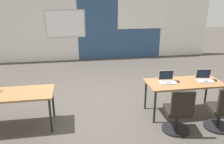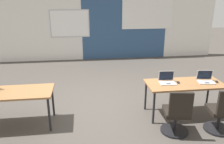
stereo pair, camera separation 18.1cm
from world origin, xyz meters
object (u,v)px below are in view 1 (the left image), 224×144
Objects in this scene: desk_near_left at (10,96)px; mouse_near_right_end at (215,80)px; desk_near_right at (184,85)px; laptop_near_right_inner at (167,80)px; chair_near_right_end at (222,112)px; mouse_near_right_inner at (178,81)px; laptop_near_right_end at (204,78)px; chair_near_right_inner at (178,115)px.

desk_near_left is 14.57× the size of mouse_near_right_end.
desk_near_left and desk_near_right have the same top height.
chair_near_right_end is at bearing -43.20° from laptop_near_right_inner.
mouse_near_right_inner and mouse_near_right_end have the same top height.
laptop_near_right_inner reaches higher than mouse_near_right_inner.
laptop_near_right_end is at bearing 1.61° from desk_near_right.
chair_near_right_end is (-0.05, -0.77, -0.39)m from laptop_near_right_end.
chair_near_right_inner is at bearing -91.82° from laptop_near_right_inner.
mouse_near_right_end is (1.05, -0.11, -0.03)m from laptop_near_right_inner.
mouse_near_right_inner is at bearing -172.48° from laptop_near_right_end.
chair_near_right_inner reaches higher than desk_near_right.
mouse_near_right_end is at bearing -5.68° from laptop_near_right_end.
laptop_near_right_inner is 1.20m from chair_near_right_end.
chair_near_right_inner is 2.51× the size of laptop_near_right_end.
mouse_near_right_end is 0.12× the size of chair_near_right_end.
laptop_near_right_end reaches higher than mouse_near_right_inner.
mouse_near_right_end is at bearing -0.58° from desk_near_left.
chair_near_right_inner is (3.07, -0.70, -0.28)m from desk_near_left.
laptop_near_right_end is 0.23m from mouse_near_right_end.
chair_near_right_inner reaches higher than mouse_near_right_inner.
laptop_near_right_inner is (3.14, 0.07, 0.11)m from desk_near_left.
desk_near_left is 1.00× the size of desk_near_right.
desk_near_left is 3.36m from mouse_near_right_inner.
laptop_near_right_end is (0.60, -0.01, 0.03)m from mouse_near_right_inner.
desk_near_left is at bearing 179.42° from mouse_near_right_end.
mouse_near_right_end reaches higher than desk_near_right.
desk_near_right is at bearing -53.22° from chair_near_right_end.
chair_near_right_inner is at bearing -12.93° from desk_near_left.
chair_near_right_inner is at bearing 4.30° from chair_near_right_end.
desk_near_left is 3.14m from laptop_near_right_inner.
chair_near_right_end is at bearing -61.27° from desk_near_right.
laptop_near_right_end is 3.33× the size of mouse_near_right_end.
laptop_near_right_inner is 3.15× the size of mouse_near_right_end.
chair_near_right_inner is at bearing -112.37° from mouse_near_right_inner.
laptop_near_right_inner is 0.23m from mouse_near_right_inner.
chair_near_right_inner is (-0.07, -0.77, -0.39)m from laptop_near_right_inner.
desk_near_right is 0.87m from chair_near_right_inner.
laptop_near_right_inner is at bearing -38.62° from chair_near_right_end.
mouse_near_right_inner is (3.36, 0.02, 0.08)m from desk_near_left.
chair_near_right_end reaches higher than desk_near_left.
laptop_near_right_end reaches higher than chair_near_right_end.
desk_near_left is 4.19m from mouse_near_right_end.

